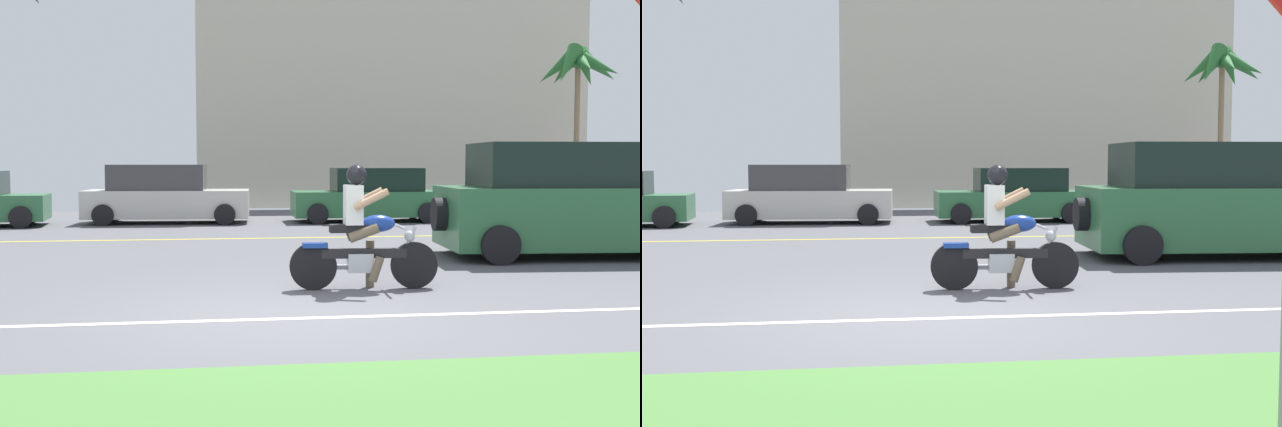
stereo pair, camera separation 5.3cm
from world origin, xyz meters
TOP-DOWN VIEW (x-y plane):
  - ground at (0.00, 3.00)m, footprint 56.00×30.00m
  - lane_line_near at (0.00, -0.20)m, footprint 50.40×0.12m
  - lane_line_far at (0.00, 8.25)m, footprint 50.40×0.12m
  - motorcyclist at (1.14, 1.53)m, footprint 1.94×0.63m
  - suv_nearby at (5.53, 4.39)m, footprint 5.07×2.45m
  - parked_car_1 at (-2.12, 12.77)m, footprint 4.46×2.06m
  - parked_car_2 at (3.52, 12.57)m, footprint 4.19×1.90m
  - palm_tree_0 at (11.58, 16.45)m, footprint 2.82×3.01m
  - building_far at (5.91, 21.00)m, footprint 14.65×4.00m

SIDE VIEW (x-z plane):
  - ground at x=0.00m, z-range -0.04..0.00m
  - lane_line_near at x=0.00m, z-range 0.00..0.01m
  - lane_line_far at x=0.00m, z-range 0.00..0.01m
  - motorcyclist at x=1.14m, z-range -0.13..1.50m
  - parked_car_2 at x=3.52m, z-range -0.05..1.45m
  - parked_car_1 at x=-2.12m, z-range -0.05..1.53m
  - suv_nearby at x=5.53m, z-range -0.03..1.95m
  - building_far at x=5.91m, z-range 0.00..8.07m
  - palm_tree_0 at x=11.58m, z-range 1.97..7.63m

